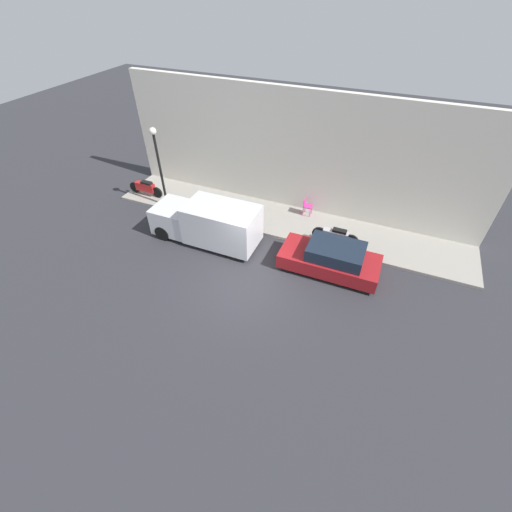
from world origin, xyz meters
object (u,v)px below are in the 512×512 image
Objects in this scene: motorcycle_blue at (232,209)px; cafe_chair at (307,205)px; parked_car at (331,259)px; scooter_silver at (336,235)px; streetlamp at (158,157)px; motorcycle_red at (146,187)px; delivery_van at (207,222)px.

motorcycle_blue is 3.72m from cafe_chair.
parked_car reaches higher than scooter_silver.
streetlamp is at bearing 80.68° from parked_car.
motorcycle_blue reaches higher than motorcycle_red.
cafe_chair is at bearing -44.83° from delivery_van.
cafe_chair is at bearing -79.84° from motorcycle_red.
streetlamp is at bearing -106.30° from motorcycle_red.
parked_car is 0.99× the size of streetlamp.
scooter_silver is at bearing 6.25° from parked_car.
cafe_chair is (2.03, -6.99, -2.18)m from streetlamp.
parked_car is at bearing -173.75° from scooter_silver.
motorcycle_red is (2.10, 5.01, -0.42)m from delivery_van.
parked_car is 10.88m from motorcycle_red.
motorcycle_red is (1.97, 10.70, -0.06)m from parked_car.
scooter_silver is (1.83, -5.50, -0.42)m from delivery_van.
cafe_chair is at bearing 30.42° from parked_car.
delivery_van is 2.34× the size of scooter_silver.
parked_car is 9.44m from streetlamp.
motorcycle_blue is (-0.08, -5.29, 0.02)m from motorcycle_red.
delivery_van is at bearing 108.43° from scooter_silver.
motorcycle_blue is at bearing 70.80° from parked_car.
motorcycle_red is 8.77m from cafe_chair.
motorcycle_blue is (2.01, -0.28, -0.40)m from delivery_van.
cafe_chair is (1.81, 1.88, 0.07)m from scooter_silver.
parked_car is at bearing -99.32° from streetlamp.
streetlamp is (1.62, 3.37, 1.83)m from delivery_van.
motorcycle_blue is (1.88, 5.41, -0.05)m from parked_car.
streetlamp reaches higher than delivery_van.
motorcycle_red is at bearing 67.31° from delivery_van.
motorcycle_red is at bearing 88.57° from scooter_silver.
delivery_van is 2.68× the size of motorcycle_blue.
cafe_chair is at bearing 46.03° from scooter_silver.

